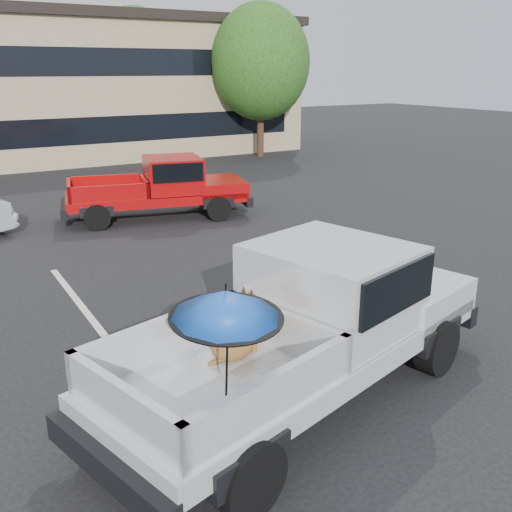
% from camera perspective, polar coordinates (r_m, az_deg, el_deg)
% --- Properties ---
extents(ground, '(90.00, 90.00, 0.00)m').
position_cam_1_polar(ground, '(9.59, 4.34, -6.10)').
color(ground, black).
rests_on(ground, ground).
extents(stripe_left, '(0.12, 5.00, 0.01)m').
position_cam_1_polar(stripe_left, '(10.14, -16.58, -5.45)').
color(stripe_left, silver).
rests_on(stripe_left, ground).
extents(stripe_right, '(0.12, 5.00, 0.01)m').
position_cam_1_polar(stripe_right, '(12.81, 10.19, 0.02)').
color(stripe_right, silver).
rests_on(stripe_right, ground).
extents(motel_building, '(20.40, 8.40, 6.30)m').
position_cam_1_polar(motel_building, '(28.98, -17.47, 15.99)').
color(motel_building, tan).
rests_on(motel_building, ground).
extents(tree_right, '(4.46, 4.46, 6.78)m').
position_cam_1_polar(tree_right, '(27.07, 0.46, 18.80)').
color(tree_right, '#332114').
rests_on(tree_right, ground).
extents(tree_back, '(4.68, 4.68, 7.11)m').
position_cam_1_polar(tree_back, '(33.03, -11.96, 18.69)').
color(tree_back, '#332114').
rests_on(tree_back, ground).
extents(silver_pickup, '(6.00, 3.36, 2.06)m').
position_cam_1_polar(silver_pickup, '(7.16, 6.30, -5.72)').
color(silver_pickup, black).
rests_on(silver_pickup, ground).
extents(red_pickup, '(5.30, 2.86, 1.66)m').
position_cam_1_polar(red_pickup, '(15.95, -8.78, 7.05)').
color(red_pickup, black).
rests_on(red_pickup, ground).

